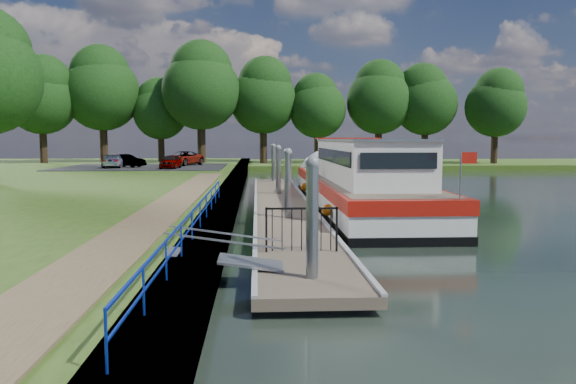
{
  "coord_description": "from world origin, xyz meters",
  "views": [
    {
      "loc": [
        -1.13,
        -11.9,
        3.29
      ],
      "look_at": [
        -0.03,
        7.86,
        1.4
      ],
      "focal_mm": 35.0,
      "sensor_mm": 36.0,
      "label": 1
    }
  ],
  "objects": [
    {
      "name": "carpark",
      "position": [
        -11.0,
        38.0,
        0.81
      ],
      "size": [
        14.0,
        12.0,
        0.06
      ],
      "primitive_type": "cube",
      "color": "black",
      "rests_on": "riverbank"
    },
    {
      "name": "barge",
      "position": [
        3.6,
        15.04,
        1.09
      ],
      "size": [
        4.36,
        21.15,
        4.78
      ],
      "color": "black",
      "rests_on": "ground"
    },
    {
      "name": "far_bank",
      "position": [
        12.0,
        52.0,
        0.3
      ],
      "size": [
        60.0,
        18.0,
        0.6
      ],
      "primitive_type": "cube",
      "color": "#2F4C15",
      "rests_on": "ground"
    },
    {
      "name": "gate_panel",
      "position": [
        -0.0,
        2.2,
        1.15
      ],
      "size": [
        1.85,
        0.05,
        1.15
      ],
      "color": "black",
      "rests_on": "ground"
    },
    {
      "name": "bank_edge",
      "position": [
        -2.55,
        15.0,
        0.39
      ],
      "size": [
        1.1,
        90.0,
        0.78
      ],
      "primitive_type": "cube",
      "color": "#473D2D",
      "rests_on": "ground"
    },
    {
      "name": "pontoon",
      "position": [
        0.0,
        13.0,
        0.18
      ],
      "size": [
        2.5,
        30.0,
        0.56
      ],
      "color": "brown",
      "rests_on": "ground"
    },
    {
      "name": "horizon_trees",
      "position": [
        -1.61,
        48.68,
        7.95
      ],
      "size": [
        54.38,
        10.03,
        12.87
      ],
      "color": "#332316",
      "rests_on": "ground"
    },
    {
      "name": "car_d",
      "position": [
        -7.91,
        40.16,
        1.48
      ],
      "size": [
        3.81,
        5.08,
        1.28
      ],
      "primitive_type": "imported",
      "rotation": [
        0.0,
        0.0,
        -0.42
      ],
      "color": "#999999",
      "rests_on": "carpark"
    },
    {
      "name": "car_a",
      "position": [
        -8.24,
        34.96,
        1.41
      ],
      "size": [
        1.59,
        3.44,
        1.14
      ],
      "primitive_type": "imported",
      "rotation": [
        0.0,
        0.0,
        -0.07
      ],
      "color": "#999999",
      "rests_on": "carpark"
    },
    {
      "name": "footpath",
      "position": [
        -4.4,
        8.0,
        0.8
      ],
      "size": [
        1.6,
        40.0,
        0.05
      ],
      "primitive_type": "cube",
      "color": "brown",
      "rests_on": "riverbank"
    },
    {
      "name": "mooring_piles",
      "position": [
        0.0,
        13.0,
        1.28
      ],
      "size": [
        0.3,
        27.3,
        3.55
      ],
      "color": "gray",
      "rests_on": "ground"
    },
    {
      "name": "car_c",
      "position": [
        -13.26,
        36.57,
        1.41
      ],
      "size": [
        1.87,
        4.06,
        1.15
      ],
      "primitive_type": "imported",
      "rotation": [
        0.0,
        0.0,
        3.21
      ],
      "color": "#999999",
      "rests_on": "carpark"
    },
    {
      "name": "car_b",
      "position": [
        -12.38,
        37.04,
        1.39
      ],
      "size": [
        3.57,
        2.22,
        1.11
      ],
      "primitive_type": "imported",
      "rotation": [
        0.0,
        0.0,
        1.23
      ],
      "color": "#999999",
      "rests_on": "carpark"
    },
    {
      "name": "blue_fence",
      "position": [
        -2.75,
        3.0,
        1.31
      ],
      "size": [
        0.04,
        18.04,
        0.72
      ],
      "color": "#0C2DBF",
      "rests_on": "riverbank"
    },
    {
      "name": "gangway",
      "position": [
        -1.85,
        0.5,
        0.63
      ],
      "size": [
        2.58,
        1.0,
        0.92
      ],
      "color": "#A5A8AD",
      "rests_on": "ground"
    },
    {
      "name": "ground",
      "position": [
        0.0,
        0.0,
        0.0
      ],
      "size": [
        160.0,
        160.0,
        0.0
      ],
      "primitive_type": "plane",
      "color": "black",
      "rests_on": "ground"
    }
  ]
}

